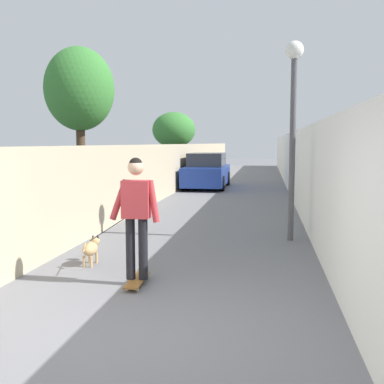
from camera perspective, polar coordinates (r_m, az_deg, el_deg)
ground_plane at (r=18.54m, az=4.98°, el=-0.06°), size 80.00×80.00×0.00m
wall_left at (r=16.84m, az=-3.68°, el=2.63°), size 48.00×0.30×1.93m
fence_right at (r=16.44m, az=12.89°, el=3.18°), size 48.00×0.30×2.38m
tree_left_near at (r=12.96m, az=-13.77°, el=12.11°), size 1.86×1.86×4.53m
tree_left_mid at (r=23.87m, az=-2.26°, el=7.66°), size 2.21×2.21×3.56m
lamp_post at (r=9.51m, az=12.45°, el=10.59°), size 0.36×0.36×3.98m
skateboard at (r=6.62m, az=-6.81°, el=-10.78°), size 0.81×0.23×0.08m
person_skateboarder at (r=6.40m, az=-6.92°, el=-2.03°), size 0.23×0.71×1.70m
dog at (r=7.75m, az=-12.40°, el=-6.79°), size 1.25×1.17×1.06m
car_near at (r=20.40m, az=1.86°, el=2.54°), size 4.29×1.80×1.54m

